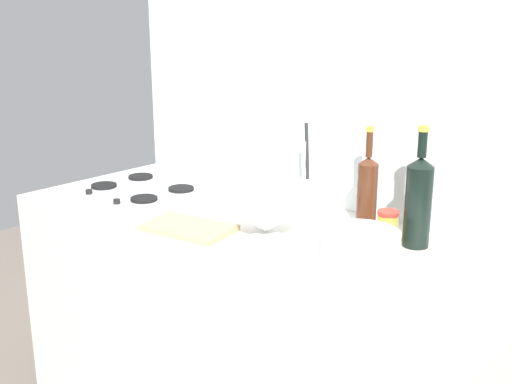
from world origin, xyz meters
TOP-DOWN VIEW (x-y plane):
  - counter_block at (0.00, 0.00)m, footprint 1.80×0.70m
  - backsplash_panel at (0.00, 0.38)m, footprint 1.90×0.06m
  - stovetop_hob at (-0.56, -0.02)m, footprint 0.49×0.38m
  - plate_stack at (0.39, 0.02)m, footprint 0.23×0.23m
  - wine_bottle_leftmost at (0.46, 0.21)m, footprint 0.08×0.08m
  - wine_bottle_mid_left at (0.26, 0.24)m, footprint 0.06×0.06m
  - mixing_bowl at (0.07, -0.03)m, footprint 0.19×0.19m
  - butter_dish at (0.38, -0.22)m, footprint 0.16×0.11m
  - utensil_crock at (0.02, 0.22)m, footprint 0.09×0.09m
  - condiment_jar_front at (0.37, 0.19)m, footprint 0.07×0.07m
  - cutting_board at (-0.14, -0.17)m, footprint 0.31×0.23m

SIDE VIEW (x-z plane):
  - counter_block at x=0.00m, z-range 0.00..0.90m
  - cutting_board at x=-0.14m, z-range 0.90..0.92m
  - stovetop_hob at x=-0.56m, z-range 0.89..0.93m
  - butter_dish at x=0.38m, z-range 0.90..0.95m
  - plate_stack at x=0.39m, z-range 0.90..0.98m
  - mixing_bowl at x=0.07m, z-range 0.90..0.98m
  - condiment_jar_front at x=0.37m, z-range 0.90..0.99m
  - utensil_crock at x=0.02m, z-range 0.81..1.12m
  - wine_bottle_mid_left at x=0.26m, z-range 0.86..1.19m
  - wine_bottle_leftmost at x=0.46m, z-range 0.86..1.23m
  - backsplash_panel at x=0.00m, z-range 0.00..2.19m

